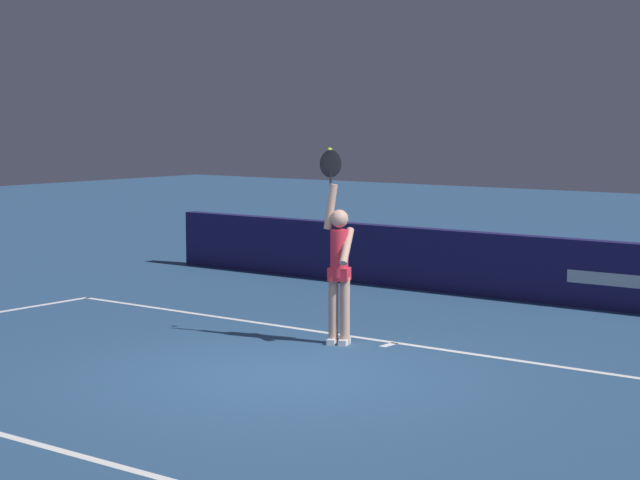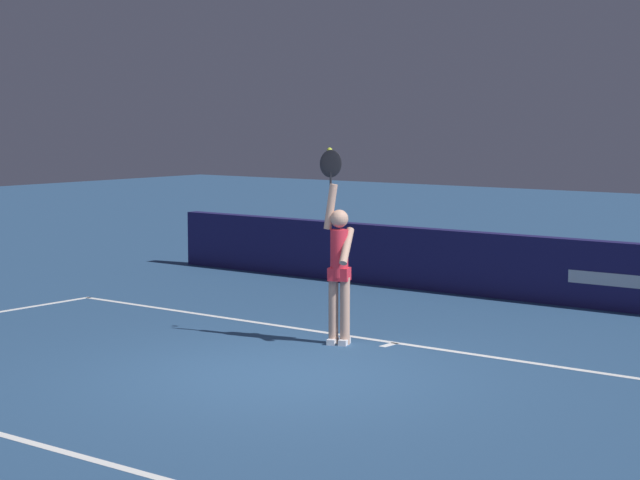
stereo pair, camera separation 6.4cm
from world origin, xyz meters
name	(u,v)px [view 1 (the left image)]	position (x,y,z in m)	size (l,w,h in m)	color
ground_plane	(285,374)	(0.00, 0.00, 0.00)	(60.00, 60.00, 0.00)	navy
court_lines	(251,384)	(0.00, -0.57, 0.00)	(11.68, 5.66, 0.00)	white
back_wall	(540,269)	(0.00, 6.13, 0.50)	(14.68, 0.25, 1.00)	#1D1B4D
tennis_player	(339,264)	(-0.53, 1.71, 1.00)	(0.50, 0.41, 2.42)	tan
tennis_ball	(329,150)	(-0.73, 1.78, 2.40)	(0.07, 0.07, 0.07)	#C4DA35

